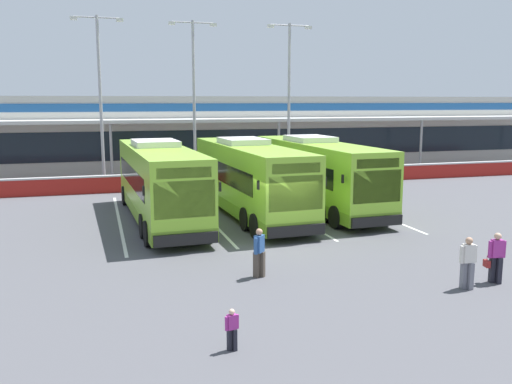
{
  "coord_description": "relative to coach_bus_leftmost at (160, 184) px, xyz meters",
  "views": [
    {
      "loc": [
        -7.18,
        -20.4,
        5.68
      ],
      "look_at": [
        -0.36,
        3.0,
        1.6
      ],
      "focal_mm": 38.48,
      "sensor_mm": 36.0,
      "label": 1
    }
  ],
  "objects": [
    {
      "name": "red_barrier_wall",
      "position": [
        4.39,
        8.95,
        -1.23
      ],
      "size": [
        60.0,
        0.4,
        1.1
      ],
      "color": "maroon",
      "rests_on": "ground"
    },
    {
      "name": "ground_plane",
      "position": [
        4.39,
        -5.55,
        -1.79
      ],
      "size": [
        200.0,
        200.0,
        0.0
      ],
      "primitive_type": "plane",
      "color": "#4C4C51"
    },
    {
      "name": "bay_stripe_far_west",
      "position": [
        -1.91,
        0.45,
        -1.78
      ],
      "size": [
        0.14,
        13.0,
        0.01
      ],
      "primitive_type": "cube",
      "color": "silver",
      "rests_on": "ground"
    },
    {
      "name": "coach_bus_centre",
      "position": [
        8.36,
        0.77,
        0.0
      ],
      "size": [
        3.33,
        12.25,
        3.78
      ],
      "color": "#8CC633",
      "rests_on": "ground"
    },
    {
      "name": "coach_bus_left_centre",
      "position": [
        4.44,
        0.13,
        0.0
      ],
      "size": [
        3.33,
        12.25,
        3.78
      ],
      "color": "#8CC633",
      "rests_on": "ground"
    },
    {
      "name": "lamp_post_centre",
      "position": [
        3.8,
        11.89,
        4.5
      ],
      "size": [
        3.24,
        0.28,
        11.0
      ],
      "color": "#9E9EA3",
      "rests_on": "ground"
    },
    {
      "name": "pedestrian_in_dark_coat",
      "position": [
        2.1,
        -9.53,
        -0.91
      ],
      "size": [
        0.45,
        0.45,
        1.62
      ],
      "color": "#4C4238",
      "rests_on": "ground"
    },
    {
      "name": "pedestrian_with_handbag",
      "position": [
        9.05,
        -12.15,
        -0.93
      ],
      "size": [
        0.64,
        0.4,
        1.62
      ],
      "color": "black",
      "rests_on": "ground"
    },
    {
      "name": "terminal_building",
      "position": [
        4.39,
        21.35,
        1.23
      ],
      "size": [
        70.0,
        13.0,
        6.0
      ],
      "color": "beige",
      "rests_on": "ground"
    },
    {
      "name": "pedestrian_child",
      "position": [
        -0.01,
        -14.44,
        -1.24
      ],
      "size": [
        0.33,
        0.18,
        1.0
      ],
      "color": "black",
      "rests_on": "ground"
    },
    {
      "name": "lamp_post_west",
      "position": [
        -2.4,
        11.33,
        4.5
      ],
      "size": [
        3.24,
        0.28,
        11.0
      ],
      "color": "#9E9EA3",
      "rests_on": "ground"
    },
    {
      "name": "coach_bus_leftmost",
      "position": [
        0.0,
        0.0,
        0.0
      ],
      "size": [
        3.33,
        12.25,
        3.78
      ],
      "color": "#8CC633",
      "rests_on": "ground"
    },
    {
      "name": "pedestrian_near_bin",
      "position": [
        7.86,
        -12.37,
        -0.91
      ],
      "size": [
        0.54,
        0.32,
        1.62
      ],
      "color": "slate",
      "rests_on": "ground"
    },
    {
      "name": "lamp_post_east",
      "position": [
        10.55,
        11.42,
        4.5
      ],
      "size": [
        3.24,
        0.28,
        11.0
      ],
      "color": "#9E9EA3",
      "rests_on": "ground"
    },
    {
      "name": "bay_stripe_mid_west",
      "position": [
        6.49,
        0.45,
        -1.78
      ],
      "size": [
        0.14,
        13.0,
        0.01
      ],
      "primitive_type": "cube",
      "color": "silver",
      "rests_on": "ground"
    },
    {
      "name": "bay_stripe_centre",
      "position": [
        10.69,
        0.45,
        -1.78
      ],
      "size": [
        0.14,
        13.0,
        0.01
      ],
      "primitive_type": "cube",
      "color": "silver",
      "rests_on": "ground"
    },
    {
      "name": "bay_stripe_west",
      "position": [
        2.29,
        0.45,
        -1.78
      ],
      "size": [
        0.14,
        13.0,
        0.01
      ],
      "primitive_type": "cube",
      "color": "silver",
      "rests_on": "ground"
    }
  ]
}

